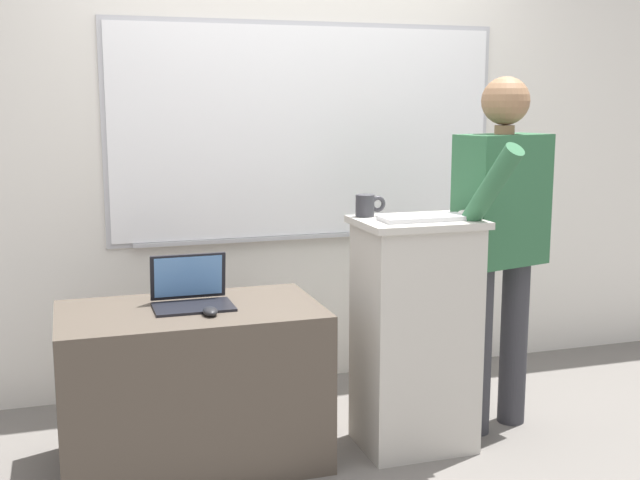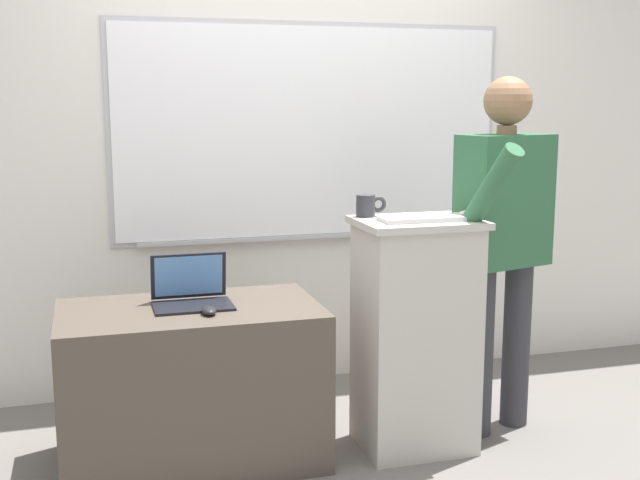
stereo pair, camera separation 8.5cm
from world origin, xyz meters
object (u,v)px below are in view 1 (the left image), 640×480
side_desk (192,386)px  wireless_keyboard (424,218)px  coffee_mug (367,205)px  lectern_podium (415,334)px  computer_mouse_by_keyboard (466,214)px  computer_mouse_by_laptop (210,311)px  laptop (191,290)px  person_presenter (501,230)px

side_desk → wireless_keyboard: 1.22m
side_desk → coffee_mug: (0.79, 0.00, 0.75)m
lectern_podium → computer_mouse_by_keyboard: computer_mouse_by_keyboard is taller
lectern_podium → computer_mouse_by_laptop: 0.93m
lectern_podium → side_desk: bearing=172.2°
coffee_mug → laptop: bearing=175.2°
lectern_podium → person_presenter: bearing=8.0°
lectern_podium → person_presenter: person_presenter is taller
side_desk → computer_mouse_by_keyboard: computer_mouse_by_keyboard is taller
person_presenter → coffee_mug: bearing=159.1°
computer_mouse_by_laptop → computer_mouse_by_keyboard: (1.13, -0.04, 0.36)m
wireless_keyboard → side_desk: bearing=169.3°
lectern_podium → computer_mouse_by_keyboard: size_ratio=10.40×
side_desk → laptop: size_ratio=3.31×
coffee_mug → wireless_keyboard: bearing=-44.2°
lectern_podium → wireless_keyboard: wireless_keyboard is taller
laptop → wireless_keyboard: 1.05m
computer_mouse_by_laptop → laptop: bearing=103.2°
side_desk → coffee_mug: size_ratio=7.91×
computer_mouse_by_keyboard → coffee_mug: 0.44m
laptop → coffee_mug: 0.85m
wireless_keyboard → computer_mouse_by_laptop: (-0.92, 0.05, -0.35)m
person_presenter → wireless_keyboard: size_ratio=4.34×
wireless_keyboard → coffee_mug: (-0.19, 0.19, 0.04)m
lectern_podium → laptop: 1.01m
lectern_podium → side_desk: 1.00m
lectern_podium → side_desk: size_ratio=0.95×
person_presenter → laptop: 1.44m
lectern_podium → person_presenter: (0.45, 0.06, 0.44)m
laptop → coffee_mug: coffee_mug is taller
person_presenter → wireless_keyboard: 0.47m
computer_mouse_by_laptop → coffee_mug: 0.84m
side_desk → computer_mouse_by_keyboard: (1.19, -0.17, 0.71)m
wireless_keyboard → laptop: bearing=165.5°
lectern_podium → wireless_keyboard: size_ratio=2.73×
laptop → coffee_mug: bearing=-4.8°
laptop → computer_mouse_by_keyboard: 1.24m
laptop → side_desk: bearing=-102.2°
computer_mouse_by_laptop → lectern_podium: bearing=0.2°
lectern_podium → side_desk: (-0.98, 0.13, -0.18)m
computer_mouse_by_laptop → computer_mouse_by_keyboard: computer_mouse_by_keyboard is taller
coffee_mug → person_presenter: bearing=-6.3°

